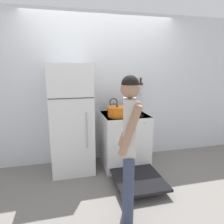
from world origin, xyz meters
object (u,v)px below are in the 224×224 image
object	(u,v)px
dutch_oven_pot	(117,112)
utensil_jar	(132,108)
stove_range	(125,141)
tea_kettle	(114,108)
person	(129,142)
refrigerator	(72,119)

from	to	relation	value
dutch_oven_pot	utensil_jar	xyz separation A→B (m)	(0.35, 0.28, -0.01)
stove_range	tea_kettle	size ratio (longest dim) A/B	5.64
person	dutch_oven_pot	bearing A→B (deg)	6.33
stove_range	dutch_oven_pot	size ratio (longest dim) A/B	4.11
dutch_oven_pot	person	world-z (taller)	person
utensil_jar	person	bearing A→B (deg)	-110.48
dutch_oven_pot	person	xyz separation A→B (m)	(-0.17, -1.10, -0.08)
dutch_oven_pot	tea_kettle	world-z (taller)	tea_kettle
refrigerator	dutch_oven_pot	size ratio (longest dim) A/B	4.99
tea_kettle	utensil_jar	size ratio (longest dim) A/B	1.02
stove_range	tea_kettle	distance (m)	0.58
refrigerator	utensil_jar	bearing A→B (deg)	5.82
tea_kettle	person	xyz separation A→B (m)	(-0.18, -1.37, -0.08)
dutch_oven_pot	person	size ratio (longest dim) A/B	0.22
refrigerator	utensil_jar	distance (m)	1.05
stove_range	person	world-z (taller)	person
refrigerator	person	size ratio (longest dim) A/B	1.08
person	refrigerator	bearing A→B (deg)	37.46
refrigerator	stove_range	bearing A→B (deg)	-5.09
dutch_oven_pot	tea_kettle	bearing A→B (deg)	87.37
refrigerator	tea_kettle	xyz separation A→B (m)	(0.71, 0.10, 0.12)
utensil_jar	person	distance (m)	1.48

